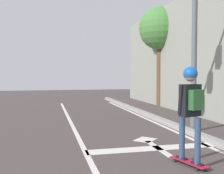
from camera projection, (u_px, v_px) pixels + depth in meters
The scene contains 10 objects.
lane_line_center at pixel (84, 149), 6.22m from camera, with size 0.12×20.00×0.01m, color silver.
lane_line_curbside at pixel (198, 142), 6.87m from camera, with size 0.12×20.00×0.01m, color silver.
stop_bar at pixel (152, 148), 6.25m from camera, with size 3.01×0.40×0.01m, color silver.
lane_arrow_stem at pixel (158, 148), 6.26m from camera, with size 0.16×1.40×0.01m, color silver.
lane_arrow_head at pixel (145, 140), 7.09m from camera, with size 0.56×0.44×0.01m, color silver.
curb_strip at pixel (207, 138), 6.93m from camera, with size 0.24×24.00×0.14m, color #979693.
skateboard at pixel (189, 162), 5.08m from camera, with size 0.43×0.86×0.08m.
skater at pixel (191, 101), 5.02m from camera, with size 0.47×0.63×1.75m.
traffic_signal_mast at pixel (149, 2), 7.65m from camera, with size 4.77×0.34×5.02m.
roadside_tree at pixel (160, 30), 14.50m from camera, with size 2.26×2.26×5.24m.
Camera 1 is at (-0.43, -0.13, 1.68)m, focal length 44.14 mm.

